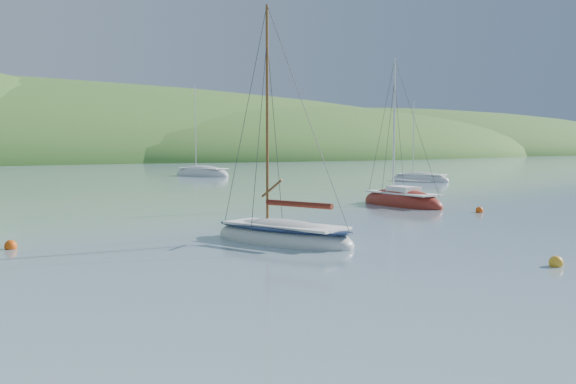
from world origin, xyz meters
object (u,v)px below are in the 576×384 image
daysailer_white (283,237)px  distant_sloop_b (202,175)px  distant_sloop_d (420,180)px  sloop_red (402,202)px

daysailer_white → distant_sloop_b: size_ratio=0.82×
distant_sloop_d → sloop_red: bearing=-157.9°
sloop_red → distant_sloop_d: size_ratio=1.10×
distant_sloop_b → distant_sloop_d: size_ratio=1.32×
sloop_red → distant_sloop_d: bearing=44.2°
distant_sloop_b → sloop_red: bearing=-117.1°
sloop_red → distant_sloop_b: bearing=83.2°
daysailer_white → distant_sloop_b: bearing=49.1°
sloop_red → distant_sloop_d: (21.25, 19.70, -0.04)m
daysailer_white → distant_sloop_d: size_ratio=1.09×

